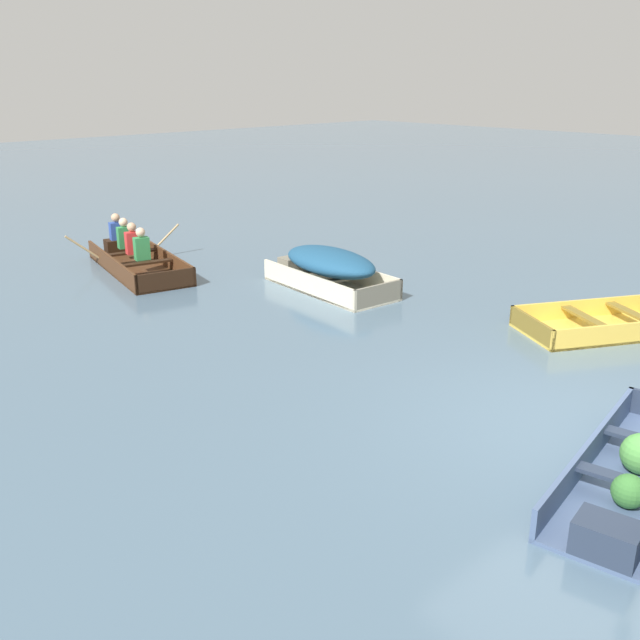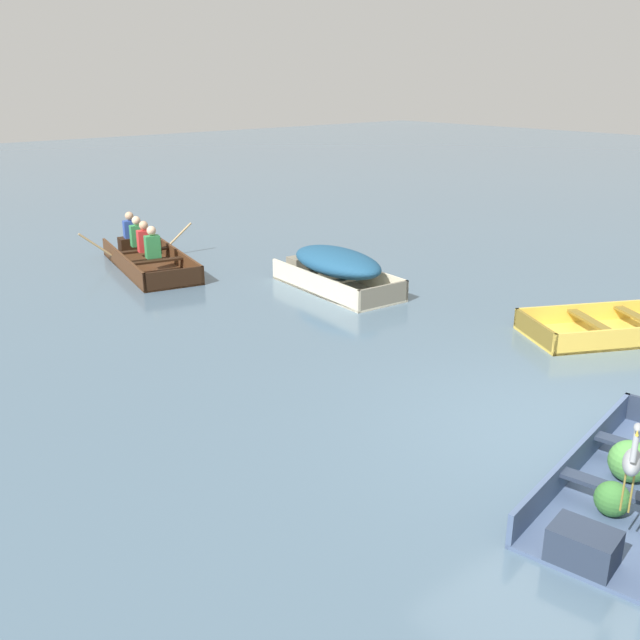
% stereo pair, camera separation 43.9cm
% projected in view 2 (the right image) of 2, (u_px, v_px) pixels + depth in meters
% --- Properties ---
extents(ground_plane, '(80.00, 80.00, 0.00)m').
position_uv_depth(ground_plane, '(575.00, 435.00, 7.68)').
color(ground_plane, slate).
extents(dinghy_slate_blue_foreground, '(3.15, 1.63, 0.44)m').
position_uv_depth(dinghy_slate_blue_foreground, '(633.00, 480.00, 6.56)').
color(dinghy_slate_blue_foreground, '#475B7F').
rests_on(dinghy_slate_blue_foreground, ground).
extents(skiff_cream_near_moored, '(1.32, 2.70, 0.75)m').
position_uv_depth(skiff_cream_near_moored, '(336.00, 266.00, 12.78)').
color(skiff_cream_near_moored, beige).
rests_on(skiff_cream_near_moored, ground).
extents(skiff_yellow_mid_moored, '(2.90, 2.33, 0.32)m').
position_uv_depth(skiff_yellow_mid_moored, '(623.00, 328.00, 10.63)').
color(skiff_yellow_mid_moored, '#E5BC47').
rests_on(skiff_yellow_mid_moored, ground).
extents(rowboat_dark_varnish_with_crew, '(2.33, 3.44, 0.92)m').
position_uv_depth(rowboat_dark_varnish_with_crew, '(146.00, 255.00, 14.42)').
color(rowboat_dark_varnish_with_crew, '#4C2D19').
rests_on(rowboat_dark_varnish_with_crew, ground).
extents(heron_on_dinghy, '(0.45, 0.25, 0.84)m').
position_uv_depth(heron_on_dinghy, '(632.00, 460.00, 5.42)').
color(heron_on_dinghy, olive).
rests_on(heron_on_dinghy, dinghy_slate_blue_foreground).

